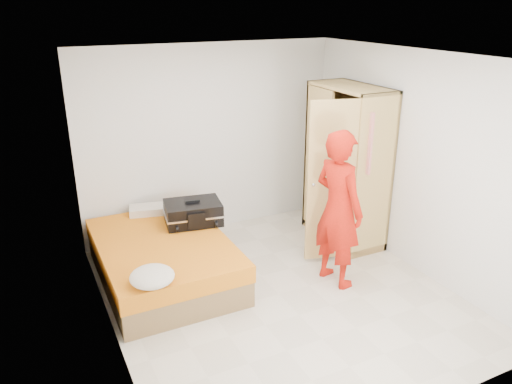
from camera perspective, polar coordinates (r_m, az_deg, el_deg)
name	(u,v)px	position (r m, az deg, el deg)	size (l,w,h in m)	color
room	(281,186)	(5.16, 2.85, 0.68)	(4.00, 4.02, 2.60)	beige
bed	(164,260)	(6.00, -10.49, -7.61)	(1.42, 2.02, 0.50)	brown
wardrobe	(345,170)	(6.69, 10.13, 2.46)	(1.15, 1.20, 2.10)	tan
person	(338,209)	(5.66, 9.39, -1.93)	(0.67, 0.44, 1.83)	red
suitcase	(193,213)	(6.24, -7.20, -2.36)	(0.77, 0.62, 0.30)	black
round_cushion	(152,277)	(5.02, -11.79, -9.44)	(0.44, 0.44, 0.17)	silver
pillow	(151,210)	(6.64, -11.94, -1.97)	(0.54, 0.27, 0.10)	silver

